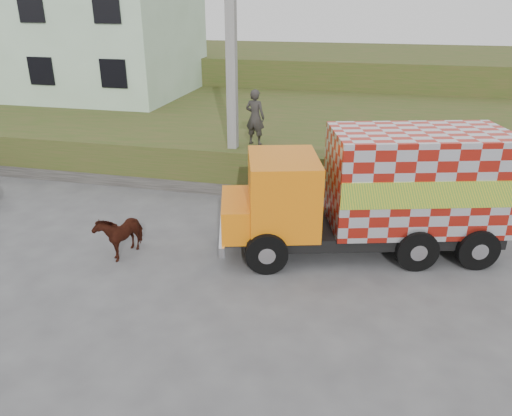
% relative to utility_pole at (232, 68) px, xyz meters
% --- Properties ---
extents(ground, '(120.00, 120.00, 0.00)m').
position_rel_utility_pole_xyz_m(ground, '(1.00, -4.60, -4.08)').
color(ground, '#474749').
rests_on(ground, ground).
extents(embankment, '(40.00, 12.00, 1.50)m').
position_rel_utility_pole_xyz_m(embankment, '(1.00, 5.40, -3.33)').
color(embankment, '#334A18').
rests_on(embankment, ground).
extents(embankment_far, '(40.00, 12.00, 3.00)m').
position_rel_utility_pole_xyz_m(embankment_far, '(1.00, 17.40, -2.58)').
color(embankment_far, '#334A18').
rests_on(embankment_far, ground).
extents(retaining_strip, '(16.00, 0.50, 0.40)m').
position_rel_utility_pole_xyz_m(retaining_strip, '(-1.00, -0.40, -3.88)').
color(retaining_strip, '#595651').
rests_on(retaining_strip, ground).
extents(building, '(10.00, 8.00, 6.00)m').
position_rel_utility_pole_xyz_m(building, '(-10.00, 8.40, 0.42)').
color(building, silver).
rests_on(building, embankment).
extents(utility_pole, '(1.20, 0.30, 8.00)m').
position_rel_utility_pole_xyz_m(utility_pole, '(0.00, 0.00, 0.00)').
color(utility_pole, gray).
rests_on(utility_pole, ground).
extents(cargo_truck, '(7.41, 4.05, 3.15)m').
position_rel_utility_pole_xyz_m(cargo_truck, '(4.72, -3.37, -2.45)').
color(cargo_truck, black).
rests_on(cargo_truck, ground).
extents(cow, '(0.88, 1.47, 1.16)m').
position_rel_utility_pole_xyz_m(cow, '(-1.57, -5.09, -3.50)').
color(cow, black).
rests_on(cow, ground).
extents(pedestrian, '(0.75, 0.57, 1.85)m').
position_rel_utility_pole_xyz_m(pedestrian, '(0.61, 0.58, -1.65)').
color(pedestrian, '#302E2B').
rests_on(pedestrian, embankment).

